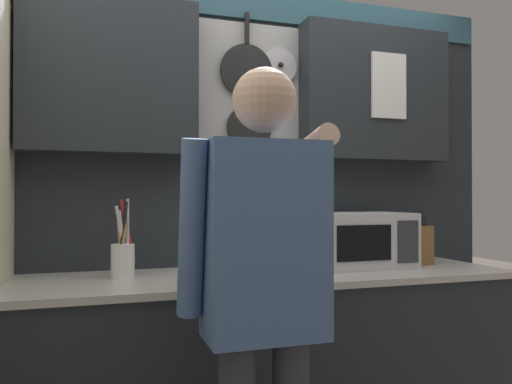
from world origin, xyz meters
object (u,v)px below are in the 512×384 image
Objects in this scene: utensil_crock at (123,256)px; knife_block at (416,244)px; microwave at (357,240)px; person at (263,281)px.

knife_block is at bearing -0.08° from utensil_crock.
utensil_crock is at bearing 179.87° from microwave.
utensil_crock is 0.20× the size of person.
person is (-0.75, -0.73, -0.05)m from microwave.
knife_block reaches higher than microwave.
person is (-1.10, -0.73, -0.02)m from knife_block.
utensil_crock is at bearing 118.51° from person.
person is at bearing -61.49° from utensil_crock.
utensil_crock reaches higher than knife_block.
utensil_crock reaches higher than microwave.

